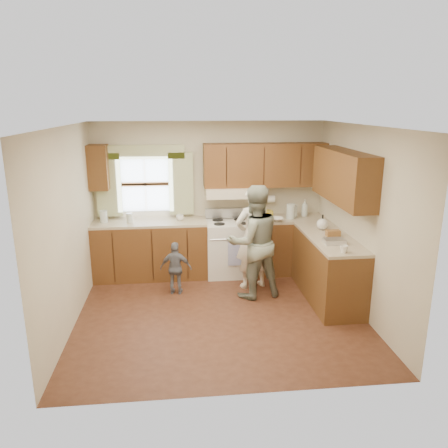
{
  "coord_description": "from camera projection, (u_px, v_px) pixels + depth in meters",
  "views": [
    {
      "loc": [
        -0.52,
        -5.4,
        2.75
      ],
      "look_at": [
        0.1,
        0.4,
        1.15
      ],
      "focal_mm": 35.0,
      "sensor_mm": 36.0,
      "label": 1
    }
  ],
  "objects": [
    {
      "name": "stove",
      "position": [
        229.0,
        247.0,
        7.24
      ],
      "size": [
        0.76,
        0.67,
        1.07
      ],
      "color": "silver",
      "rests_on": "ground"
    },
    {
      "name": "woman_left",
      "position": [
        253.0,
        238.0,
        6.62
      ],
      "size": [
        0.67,
        0.53,
        1.6
      ],
      "primitive_type": "imported",
      "rotation": [
        0.0,
        0.0,
        3.43
      ],
      "color": "white",
      "rests_on": "ground"
    },
    {
      "name": "kitchen_fixtures",
      "position": [
        252.0,
        231.0,
        6.83
      ],
      "size": [
        3.8,
        2.25,
        2.15
      ],
      "color": "#44290E",
      "rests_on": "ground"
    },
    {
      "name": "woman_right",
      "position": [
        254.0,
        242.0,
        6.29
      ],
      "size": [
        0.93,
        0.8,
        1.67
      ],
      "primitive_type": "imported",
      "rotation": [
        0.0,
        0.0,
        3.37
      ],
      "color": "#243B27",
      "rests_on": "ground"
    },
    {
      "name": "child",
      "position": [
        176.0,
        268.0,
        6.48
      ],
      "size": [
        0.5,
        0.27,
        0.8
      ],
      "primitive_type": "imported",
      "rotation": [
        0.0,
        0.0,
        2.97
      ],
      "color": "slate",
      "rests_on": "ground"
    },
    {
      "name": "room",
      "position": [
        220.0,
        225.0,
        5.62
      ],
      "size": [
        3.8,
        3.8,
        3.8
      ],
      "color": "#412214",
      "rests_on": "ground"
    }
  ]
}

